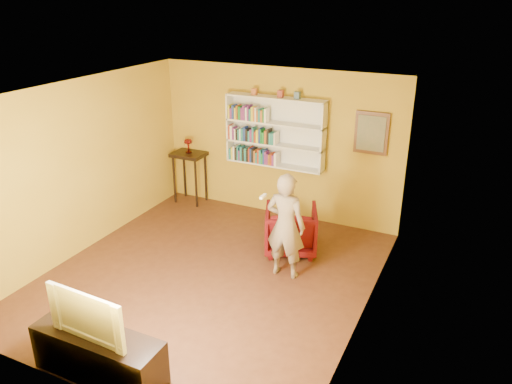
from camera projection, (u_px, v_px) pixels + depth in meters
room_shell at (207, 214)px, 6.95m from camera, size 5.30×5.80×2.88m
bookshelf at (276, 131)px, 8.74m from camera, size 1.80×0.29×1.23m
books_row_lower at (254, 155)px, 8.98m from camera, size 0.94×0.19×0.27m
books_row_middle at (253, 135)px, 8.84m from camera, size 0.91×0.19×0.27m
books_row_upper at (249, 113)px, 8.73m from camera, size 0.74×0.19×0.26m
ornament_left at (254, 92)px, 8.59m from camera, size 0.08×0.08×0.11m
ornament_centre at (281, 94)px, 8.39m from camera, size 0.09×0.09×0.12m
ornament_right at (297, 95)px, 8.27m from camera, size 0.09×0.09×0.12m
framed_painting at (371, 133)px, 8.06m from camera, size 0.55×0.05×0.70m
console_table at (189, 161)px, 9.59m from camera, size 0.62×0.47×1.01m
ruby_lustre at (188, 143)px, 9.45m from camera, size 0.17×0.17×0.28m
armchair at (291, 229)px, 7.92m from camera, size 1.05×1.06×0.75m
person at (286, 226)px, 7.09m from camera, size 0.58×0.38×1.59m
game_remote at (263, 196)px, 6.76m from camera, size 0.04×0.15×0.04m
tv_cabinet at (99, 355)px, 5.37m from camera, size 1.51×0.45×0.54m
television at (93, 312)px, 5.16m from camera, size 0.99×0.17×0.57m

